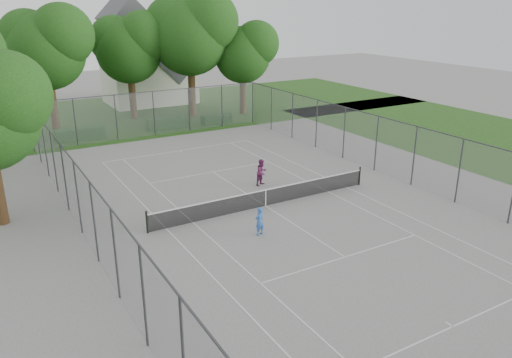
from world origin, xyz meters
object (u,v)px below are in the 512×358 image
girl_player (259,221)px  tennis_net (266,197)px  house (148,61)px  woman_player (262,172)px

girl_player → tennis_net: bearing=-142.6°
house → girl_player: house is taller
house → girl_player: size_ratio=7.74×
girl_player → woman_player: size_ratio=0.88×
girl_player → woman_player: 6.61m
tennis_net → girl_player: size_ratio=9.40×
tennis_net → house: size_ratio=1.21×
tennis_net → woman_player: size_ratio=8.27×
tennis_net → girl_player: (-2.01, -2.75, 0.17)m
girl_player → house: bearing=-117.2°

